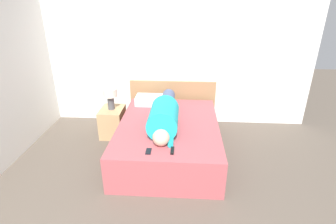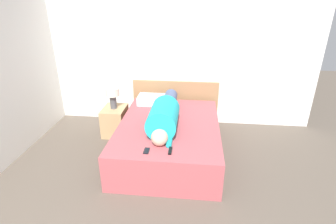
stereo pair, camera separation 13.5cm
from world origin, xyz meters
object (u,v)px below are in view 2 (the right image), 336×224
nightstand (115,121)px  bed (169,139)px  table_lamp (113,95)px  person_lying (165,115)px  pillow_near_headboard (156,100)px  cell_phone (147,151)px  tv_remote (170,151)px

nightstand → bed: bearing=-28.3°
bed → table_lamp: 1.22m
nightstand → person_lying: (0.94, -0.60, 0.44)m
pillow_near_headboard → cell_phone: 1.52m
nightstand → pillow_near_headboard: size_ratio=0.82×
nightstand → cell_phone: cell_phone is taller
table_lamp → person_lying: person_lying is taller
person_lying → pillow_near_headboard: bearing=107.5°
table_lamp → pillow_near_headboard: table_lamp is taller
table_lamp → cell_phone: size_ratio=2.74×
bed → nightstand: (-1.00, 0.54, -0.01)m
pillow_near_headboard → cell_phone: bearing=-85.5°
nightstand → person_lying: 1.20m
bed → person_lying: bearing=-130.2°
bed → table_lamp: size_ratio=5.49×
pillow_near_headboard → tv_remote: bearing=-74.9°
person_lying → cell_phone: person_lying is taller
bed → cell_phone: cell_phone is taller
bed → tv_remote: 0.80m
person_lying → tv_remote: 0.72m
nightstand → table_lamp: 0.48m
pillow_near_headboard → bed: bearing=-67.3°
bed → cell_phone: (-0.19, -0.77, 0.26)m
table_lamp → tv_remote: table_lamp is taller
table_lamp → cell_phone: 1.55m
cell_phone → pillow_near_headboard: bearing=94.5°
tv_remote → pillow_near_headboard: bearing=105.1°
tv_remote → table_lamp: bearing=130.3°
pillow_near_headboard → cell_phone: size_ratio=4.62×
table_lamp → tv_remote: bearing=-49.7°
table_lamp → person_lying: (0.94, -0.60, -0.04)m
bed → table_lamp: (-1.00, 0.54, 0.46)m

